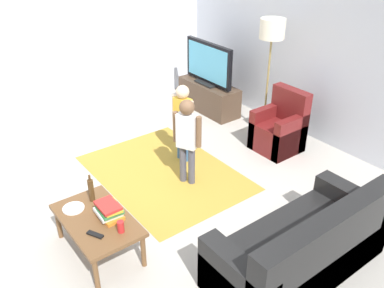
# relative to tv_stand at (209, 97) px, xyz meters

# --- Properties ---
(ground) EXTENTS (7.80, 7.80, 0.00)m
(ground) POSITION_rel_tv_stand_xyz_m (1.75, -2.30, -0.24)
(ground) COLOR #B2ADA3
(wall_back) EXTENTS (6.00, 0.12, 2.70)m
(wall_back) POSITION_rel_tv_stand_xyz_m (1.75, 0.70, 1.11)
(wall_back) COLOR silver
(wall_back) RESTS_ON ground
(wall_left) EXTENTS (0.12, 6.00, 2.70)m
(wall_left) POSITION_rel_tv_stand_xyz_m (-1.25, -2.30, 1.11)
(wall_left) COLOR silver
(wall_left) RESTS_ON ground
(area_rug) EXTENTS (2.20, 1.60, 0.01)m
(area_rug) POSITION_rel_tv_stand_xyz_m (1.23, -1.77, -0.24)
(area_rug) COLOR #B28C33
(area_rug) RESTS_ON ground
(tv_stand) EXTENTS (1.20, 0.44, 0.50)m
(tv_stand) POSITION_rel_tv_stand_xyz_m (0.00, 0.00, 0.00)
(tv_stand) COLOR #4C3828
(tv_stand) RESTS_ON ground
(tv) EXTENTS (1.10, 0.28, 0.71)m
(tv) POSITION_rel_tv_stand_xyz_m (0.00, -0.02, 0.60)
(tv) COLOR black
(tv) RESTS_ON tv_stand
(couch) EXTENTS (0.80, 1.80, 0.86)m
(couch) POSITION_rel_tv_stand_xyz_m (3.52, -1.71, 0.05)
(couch) COLOR black
(couch) RESTS_ON ground
(armchair) EXTENTS (0.60, 0.60, 0.90)m
(armchair) POSITION_rel_tv_stand_xyz_m (1.70, -0.04, 0.05)
(armchair) COLOR maroon
(armchair) RESTS_ON ground
(floor_lamp) EXTENTS (0.36, 0.36, 1.78)m
(floor_lamp) POSITION_rel_tv_stand_xyz_m (1.19, 0.15, 1.30)
(floor_lamp) COLOR #262626
(floor_lamp) RESTS_ON ground
(child_near_tv) EXTENTS (0.37, 0.18, 1.11)m
(child_near_tv) POSITION_rel_tv_stand_xyz_m (1.10, -1.36, 0.42)
(child_near_tv) COLOR #33598C
(child_near_tv) RESTS_ON ground
(child_center) EXTENTS (0.35, 0.23, 1.15)m
(child_center) POSITION_rel_tv_stand_xyz_m (1.59, -1.65, 0.45)
(child_center) COLOR #4C4C59
(child_center) RESTS_ON ground
(coffee_table) EXTENTS (1.00, 0.60, 0.42)m
(coffee_table) POSITION_rel_tv_stand_xyz_m (2.06, -3.12, 0.13)
(coffee_table) COLOR brown
(coffee_table) RESTS_ON ground
(book_stack) EXTENTS (0.30, 0.24, 0.16)m
(book_stack) POSITION_rel_tv_stand_xyz_m (2.12, -3.00, 0.25)
(book_stack) COLOR orange
(book_stack) RESTS_ON coffee_table
(bottle) EXTENTS (0.06, 0.06, 0.31)m
(bottle) POSITION_rel_tv_stand_xyz_m (1.76, -3.02, 0.31)
(bottle) COLOR #4C3319
(bottle) RESTS_ON coffee_table
(tv_remote) EXTENTS (0.17, 0.12, 0.02)m
(tv_remote) POSITION_rel_tv_stand_xyz_m (2.28, -3.24, 0.19)
(tv_remote) COLOR black
(tv_remote) RESTS_ON coffee_table
(soda_can) EXTENTS (0.07, 0.07, 0.12)m
(soda_can) POSITION_rel_tv_stand_xyz_m (2.38, -3.02, 0.24)
(soda_can) COLOR red
(soda_can) RESTS_ON coffee_table
(plate) EXTENTS (0.22, 0.22, 0.02)m
(plate) POSITION_rel_tv_stand_xyz_m (1.78, -3.24, 0.18)
(plate) COLOR white
(plate) RESTS_ON coffee_table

